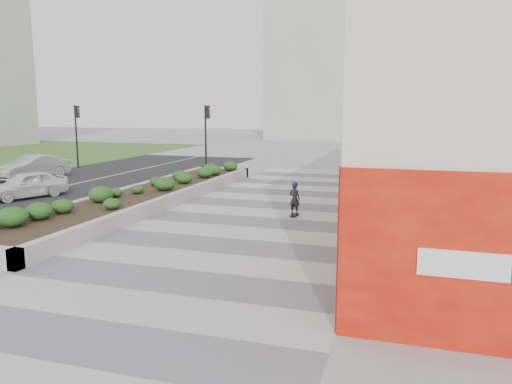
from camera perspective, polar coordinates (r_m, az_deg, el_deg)
ground at (r=13.15m, az=-6.47°, el=-8.14°), size 160.00×160.00×0.00m
walkway at (r=15.82m, az=-2.04°, el=-5.01°), size 8.00×36.00×0.01m
building at (r=20.49m, az=22.95°, el=8.79°), size 6.04×24.08×8.00m
planter at (r=21.58m, az=-12.31°, el=-0.18°), size 3.00×18.00×0.90m
street at (r=25.48m, az=-25.07°, el=-0.35°), size 10.00×40.00×0.00m
traffic_signal_near at (r=31.49m, az=-5.67°, el=7.27°), size 0.33×0.28×4.20m
traffic_signal_far at (r=35.71m, az=-19.80°, el=7.02°), size 0.33×0.28×4.20m
distant_bldg_north_l at (r=67.47m, az=9.11°, el=14.53°), size 16.00×12.00×20.00m
distant_bldg_north_r at (r=72.55m, az=26.17°, el=14.93°), size 14.00×10.00×24.00m
manhole_cover at (r=15.67m, az=-0.31°, el=-5.16°), size 0.44×0.44×0.01m
skateboarder at (r=18.55m, az=4.44°, el=-0.76°), size 0.48×0.74×1.32m
car_white at (r=24.62m, az=-24.73°, el=0.77°), size 2.69×3.81×1.20m
car_silver at (r=30.92m, az=-24.15°, el=2.59°), size 2.24×4.37×1.37m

